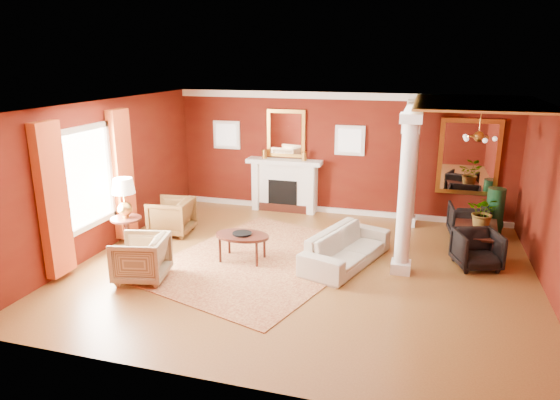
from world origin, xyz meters
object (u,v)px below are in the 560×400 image
(armchair_leopard, at_px, (171,215))
(dining_table, at_px, (477,232))
(coffee_table, at_px, (242,237))
(side_table, at_px, (125,203))
(armchair_stripe, at_px, (141,256))
(sofa, at_px, (347,242))

(armchair_leopard, distance_m, dining_table, 6.25)
(coffee_table, distance_m, dining_table, 4.56)
(side_table, bearing_deg, armchair_stripe, -48.29)
(sofa, distance_m, dining_table, 2.69)
(dining_table, bearing_deg, sofa, 124.13)
(sofa, xyz_separation_m, armchair_stripe, (-3.24, -1.67, 0.01))
(armchair_stripe, bearing_deg, armchair_leopard, -176.76)
(side_table, relative_size, dining_table, 1.05)
(sofa, xyz_separation_m, armchair_leopard, (-3.86, 0.56, 0.01))
(coffee_table, height_order, dining_table, dining_table)
(dining_table, bearing_deg, armchair_stripe, 123.02)
(armchair_stripe, height_order, side_table, side_table)
(armchair_leopard, bearing_deg, side_table, -21.71)
(sofa, distance_m, armchair_stripe, 3.65)
(armchair_leopard, height_order, armchair_stripe, armchair_stripe)
(armchair_leopard, xyz_separation_m, dining_table, (6.21, 0.75, -0.04))
(armchair_leopard, relative_size, coffee_table, 0.84)
(armchair_stripe, distance_m, coffee_table, 1.86)
(armchair_stripe, distance_m, side_table, 1.55)
(armchair_stripe, relative_size, side_table, 0.58)
(armchair_stripe, height_order, dining_table, armchair_stripe)
(sofa, height_order, armchair_stripe, armchair_stripe)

